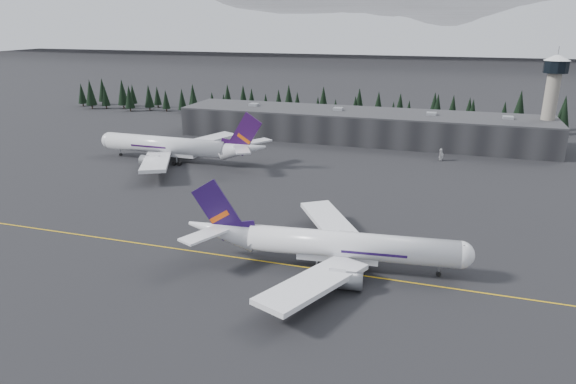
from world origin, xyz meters
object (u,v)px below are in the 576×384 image
(gse_vehicle_a, at_px, (232,144))
(gse_vehicle_b, at_px, (441,158))
(jet_parked, at_px, (179,147))
(control_tower, at_px, (552,93))
(terminal, at_px, (360,126))
(jet_main, at_px, (326,244))

(gse_vehicle_a, height_order, gse_vehicle_b, gse_vehicle_b)
(jet_parked, bearing_deg, control_tower, -154.43)
(jet_parked, distance_m, gse_vehicle_b, 98.75)
(terminal, height_order, gse_vehicle_a, terminal)
(jet_main, distance_m, gse_vehicle_a, 116.62)
(terminal, xyz_separation_m, jet_parked, (-57.64, -57.55, -0.58))
(gse_vehicle_a, xyz_separation_m, gse_vehicle_b, (85.42, 1.53, 0.00))
(jet_parked, distance_m, gse_vehicle_a, 31.24)
(control_tower, distance_m, jet_main, 142.52)
(jet_main, relative_size, gse_vehicle_a, 10.94)
(gse_vehicle_b, bearing_deg, jet_parked, -79.62)
(terminal, height_order, control_tower, control_tower)
(terminal, relative_size, gse_vehicle_a, 28.31)
(jet_main, xyz_separation_m, jet_parked, (-72.52, 67.37, 0.59))
(control_tower, relative_size, gse_vehicle_b, 8.14)
(jet_parked, bearing_deg, terminal, -134.02)
(terminal, relative_size, jet_parked, 2.32)
(jet_main, relative_size, gse_vehicle_b, 13.35)
(control_tower, xyz_separation_m, gse_vehicle_a, (-124.53, -30.80, -22.62))
(jet_parked, relative_size, gse_vehicle_b, 14.89)
(terminal, distance_m, jet_parked, 81.46)
(jet_parked, height_order, gse_vehicle_a, jet_parked)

